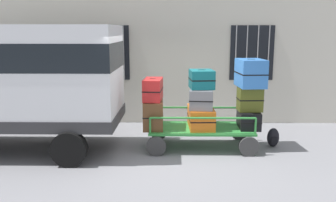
# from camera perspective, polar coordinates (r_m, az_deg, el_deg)

# --- Properties ---
(ground_plane) EXTENTS (40.00, 40.00, 0.00)m
(ground_plane) POSITION_cam_1_polar(r_m,az_deg,el_deg) (7.93, 0.61, -8.02)
(ground_plane) COLOR gray
(building_wall) EXTENTS (12.00, 0.38, 5.00)m
(building_wall) POSITION_cam_1_polar(r_m,az_deg,el_deg) (10.13, 0.73, 10.56)
(building_wall) COLOR beige
(building_wall) RESTS_ON ground
(van) EXTENTS (4.69, 1.98, 2.72)m
(van) POSITION_cam_1_polar(r_m,az_deg,el_deg) (8.33, -24.13, 3.78)
(van) COLOR silver
(van) RESTS_ON ground
(luggage_cart) EXTENTS (2.38, 1.21, 0.47)m
(luggage_cart) POSITION_cam_1_polar(r_m,az_deg,el_deg) (8.10, 5.24, -4.77)
(luggage_cart) COLOR #2D8438
(luggage_cart) RESTS_ON ground
(cart_railing) EXTENTS (2.26, 1.08, 0.36)m
(cart_railing) POSITION_cam_1_polar(r_m,az_deg,el_deg) (8.01, 5.29, -2.12)
(cart_railing) COLOR #2D8438
(cart_railing) RESTS_ON luggage_cart
(suitcase_left_bottom) EXTENTS (0.47, 0.84, 0.63)m
(suitcase_left_bottom) POSITION_cam_1_polar(r_m,az_deg,el_deg) (7.96, -2.39, -2.08)
(suitcase_left_bottom) COLOR brown
(suitcase_left_bottom) RESTS_ON luggage_cart
(suitcase_left_middle) EXTENTS (0.43, 0.76, 0.48)m
(suitcase_left_middle) POSITION_cam_1_polar(r_m,az_deg,el_deg) (7.85, -2.42, 1.86)
(suitcase_left_middle) COLOR #B21E1E
(suitcase_left_middle) RESTS_ON suitcase_left_bottom
(suitcase_midleft_bottom) EXTENTS (0.58, 0.97, 0.46)m
(suitcase_midleft_bottom) POSITION_cam_1_polar(r_m,az_deg,el_deg) (8.04, 5.27, -2.61)
(suitcase_midleft_bottom) COLOR orange
(suitcase_midleft_bottom) RESTS_ON luggage_cart
(suitcase_midleft_middle) EXTENTS (0.58, 0.88, 0.43)m
(suitcase_midleft_middle) POSITION_cam_1_polar(r_m,az_deg,el_deg) (7.94, 5.33, 0.50)
(suitcase_midleft_middle) COLOR slate
(suitcase_midleft_middle) RESTS_ON suitcase_midleft_bottom
(suitcase_midleft_top) EXTENTS (0.56, 0.63, 0.41)m
(suitcase_midleft_top) POSITION_cam_1_polar(r_m,az_deg,el_deg) (7.86, 5.39, 3.50)
(suitcase_midleft_top) COLOR #0F5960
(suitcase_midleft_top) RESTS_ON suitcase_midleft_middle
(suitcase_center_bottom) EXTENTS (0.48, 0.78, 0.39)m
(suitcase_center_bottom) POSITION_cam_1_polar(r_m,az_deg,el_deg) (8.19, 12.75, -2.82)
(suitcase_center_bottom) COLOR black
(suitcase_center_bottom) RESTS_ON luggage_cart
(suitcase_center_middle) EXTENTS (0.54, 0.43, 0.53)m
(suitcase_center_middle) POSITION_cam_1_polar(r_m,az_deg,el_deg) (8.06, 12.94, 0.31)
(suitcase_center_middle) COLOR #4C5119
(suitcase_center_middle) RESTS_ON suitcase_center_bottom
(suitcase_center_top) EXTENTS (0.61, 0.82, 0.61)m
(suitcase_center_top) POSITION_cam_1_polar(r_m,az_deg,el_deg) (8.01, 13.06, 4.38)
(suitcase_center_top) COLOR #3372C6
(suitcase_center_top) RESTS_ON suitcase_center_middle
(backpack) EXTENTS (0.27, 0.22, 0.44)m
(backpack) POSITION_cam_1_polar(r_m,az_deg,el_deg) (8.50, 16.45, -5.63)
(backpack) COLOR black
(backpack) RESTS_ON ground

